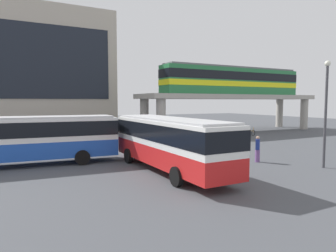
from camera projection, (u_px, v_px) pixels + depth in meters
The scene contains 12 objects.
ground_plane at pixel (136, 146), 28.99m from camera, with size 120.00×120.00×0.00m, color #47494F.
station_building at pixel (12, 70), 41.61m from camera, with size 26.54×10.29×16.84m.
elevated_platform at pixel (231, 100), 42.57m from camera, with size 26.67×6.34×5.13m.
train at pixel (233, 81), 42.51m from camera, with size 21.84×2.96×3.84m.
bus_main at pixel (169, 139), 18.29m from camera, with size 2.84×11.06×3.22m.
bus_secondary at pixel (31, 135), 20.06m from camera, with size 11.22×3.47×3.22m.
bicycle_orange at pixel (251, 133), 37.38m from camera, with size 1.77×0.40×1.04m.
bicycle_blue at pixel (233, 134), 36.46m from camera, with size 1.76×0.47×1.04m.
bicycle_red at pixel (236, 136), 34.39m from camera, with size 1.71×0.66×1.04m.
bicycle_silver at pixel (210, 136), 33.97m from camera, with size 1.76×0.45×1.04m.
pedestrian_by_bike_rack at pixel (258, 150), 21.22m from camera, with size 0.47×0.46×1.81m.
lamp_post at pixel (326, 106), 19.14m from camera, with size 0.36×0.36×6.74m.
Camera 1 is at (-10.78, -16.82, 4.21)m, focal length 32.71 mm.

